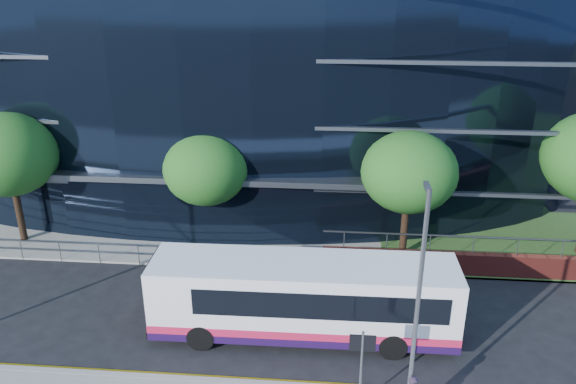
# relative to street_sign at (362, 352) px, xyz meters

# --- Properties ---
(ground) EXTENTS (200.00, 200.00, 0.00)m
(ground) POSITION_rel_street_sign_xyz_m (-4.50, 1.59, -2.15)
(ground) COLOR black
(ground) RESTS_ON ground
(kerb) EXTENTS (80.00, 0.25, 0.16)m
(kerb) POSITION_rel_street_sign_xyz_m (-4.50, 0.59, -2.07)
(kerb) COLOR gray
(kerb) RESTS_ON ground
(yellow_line_outer) EXTENTS (80.00, 0.08, 0.01)m
(yellow_line_outer) POSITION_rel_street_sign_xyz_m (-4.50, 0.79, -2.14)
(yellow_line_outer) COLOR gold
(yellow_line_outer) RESTS_ON ground
(yellow_line_inner) EXTENTS (80.00, 0.08, 0.01)m
(yellow_line_inner) POSITION_rel_street_sign_xyz_m (-4.50, 0.94, -2.14)
(yellow_line_inner) COLOR gold
(yellow_line_inner) RESTS_ON ground
(far_forecourt) EXTENTS (50.00, 8.00, 0.10)m
(far_forecourt) POSITION_rel_street_sign_xyz_m (-10.50, 12.59, -2.10)
(far_forecourt) COLOR gray
(far_forecourt) RESTS_ON ground
(glass_office) EXTENTS (44.00, 23.10, 16.00)m
(glass_office) POSITION_rel_street_sign_xyz_m (-8.50, 22.44, 5.85)
(glass_office) COLOR black
(glass_office) RESTS_ON ground
(guard_railings) EXTENTS (24.00, 0.05, 1.10)m
(guard_railings) POSITION_rel_street_sign_xyz_m (-12.50, 8.59, -1.33)
(guard_railings) COLOR slate
(guard_railings) RESTS_ON ground
(street_sign) EXTENTS (0.85, 0.09, 2.80)m
(street_sign) POSITION_rel_street_sign_xyz_m (0.00, 0.00, 0.00)
(street_sign) COLOR slate
(street_sign) RESTS_ON pavement_near
(tree_far_a) EXTENTS (4.95, 4.95, 6.98)m
(tree_far_a) POSITION_rel_street_sign_xyz_m (-17.50, 10.59, 2.71)
(tree_far_a) COLOR black
(tree_far_a) RESTS_ON ground
(tree_far_b) EXTENTS (4.29, 4.29, 6.05)m
(tree_far_b) POSITION_rel_street_sign_xyz_m (-7.50, 11.09, 2.06)
(tree_far_b) COLOR black
(tree_far_b) RESTS_ON ground
(tree_far_c) EXTENTS (4.62, 4.62, 6.51)m
(tree_far_c) POSITION_rel_street_sign_xyz_m (2.50, 10.59, 2.39)
(tree_far_c) COLOR black
(tree_far_c) RESTS_ON ground
(tree_dist_e) EXTENTS (4.62, 4.62, 6.51)m
(tree_dist_e) POSITION_rel_street_sign_xyz_m (19.50, 41.59, 2.39)
(tree_dist_e) COLOR black
(tree_dist_e) RESTS_ON ground
(streetlight_east) EXTENTS (0.15, 0.77, 8.00)m
(streetlight_east) POSITION_rel_street_sign_xyz_m (1.50, -0.59, 2.29)
(streetlight_east) COLOR slate
(streetlight_east) RESTS_ON pavement_near
(city_bus) EXTENTS (11.92, 2.85, 3.21)m
(city_bus) POSITION_rel_street_sign_xyz_m (-2.02, 3.71, -0.44)
(city_bus) COLOR white
(city_bus) RESTS_ON ground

